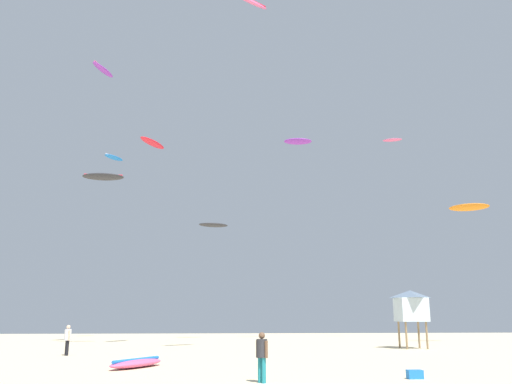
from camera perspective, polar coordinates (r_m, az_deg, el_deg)
person_foreground at (r=19.45m, az=0.64°, el=-16.99°), size 0.39×0.47×1.71m
person_midground at (r=34.60m, az=-19.67°, el=-14.58°), size 0.40×0.52×1.76m
kite_grounded_near at (r=25.65m, az=-12.78°, el=-17.57°), size 2.61×3.54×0.42m
lifeguard_tower at (r=41.29m, az=16.37°, el=-11.67°), size 2.30×2.30×4.15m
cooler_box at (r=21.57m, az=16.77°, el=-18.33°), size 0.56×0.36×0.32m
kite_aloft_0 at (r=38.76m, az=-0.58°, el=19.88°), size 2.81×2.30×0.73m
kite_aloft_1 at (r=49.60m, az=-16.18°, el=12.56°), size 1.88×3.23×0.51m
kite_aloft_2 at (r=59.95m, az=14.51°, el=5.46°), size 2.15×1.24×0.34m
kite_aloft_3 at (r=56.57m, az=4.54°, el=5.47°), size 3.01×1.11×0.73m
kite_aloft_4 at (r=47.51m, az=-16.17°, el=1.61°), size 3.55×1.17×0.71m
kite_aloft_5 at (r=60.51m, az=-15.10°, el=3.61°), size 2.16×2.67×0.42m
kite_aloft_6 at (r=56.03m, az=-4.63°, el=-3.57°), size 3.22×1.55×0.55m
kite_aloft_7 at (r=51.67m, az=22.01°, el=-1.53°), size 3.55×2.44×0.79m
kite_aloft_8 at (r=46.47m, az=-11.11°, el=5.22°), size 2.37×3.52×0.37m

